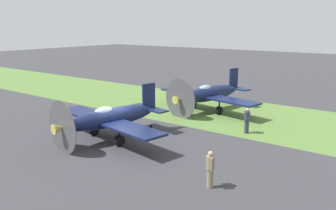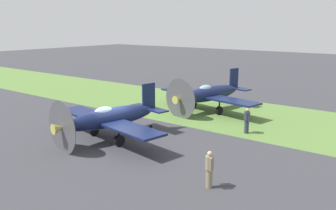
% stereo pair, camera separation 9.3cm
% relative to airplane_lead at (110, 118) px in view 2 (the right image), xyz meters
% --- Properties ---
extents(ground_plane, '(160.00, 160.00, 0.00)m').
position_rel_airplane_lead_xyz_m(ground_plane, '(-0.16, -0.28, -1.43)').
color(ground_plane, '#38383D').
extents(grass_verge, '(120.00, 11.00, 0.01)m').
position_rel_airplane_lead_xyz_m(grass_verge, '(-0.16, -10.85, -1.43)').
color(grass_verge, '#567A38').
rests_on(grass_verge, ground).
extents(airplane_lead, '(9.65, 7.69, 3.42)m').
position_rel_airplane_lead_xyz_m(airplane_lead, '(0.00, 0.00, 0.00)').
color(airplane_lead, '#141E47').
rests_on(airplane_lead, ground).
extents(airplane_wingman, '(9.93, 7.92, 3.51)m').
position_rel_airplane_lead_xyz_m(airplane_wingman, '(-0.95, -10.50, 0.04)').
color(airplane_wingman, '#141E47').
rests_on(airplane_wingman, ground).
extents(ground_crew_chief, '(0.55, 0.38, 1.73)m').
position_rel_airplane_lead_xyz_m(ground_crew_chief, '(-6.33, -6.50, -0.52)').
color(ground_crew_chief, '#2D3342').
rests_on(ground_crew_chief, ground).
extents(ground_crew_mechanic, '(0.46, 0.49, 1.73)m').
position_rel_airplane_lead_xyz_m(ground_crew_mechanic, '(-8.58, 2.13, -0.52)').
color(ground_crew_mechanic, '#847A5B').
rests_on(ground_crew_mechanic, ground).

